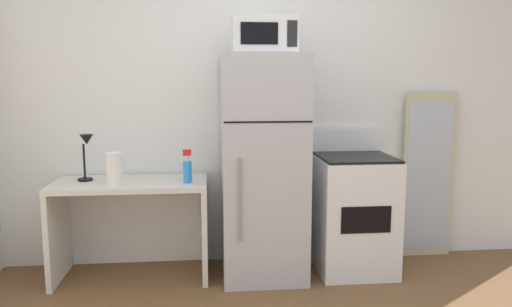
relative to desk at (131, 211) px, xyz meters
name	(u,v)px	position (x,y,z in m)	size (l,w,h in m)	color
wall_back_white	(267,105)	(1.08, 0.34, 0.78)	(5.00, 0.10, 2.60)	white
desk	(131,211)	(0.00, 0.00, 0.00)	(1.14, 0.55, 0.75)	silver
desk_lamp	(86,149)	(-0.32, 0.04, 0.47)	(0.14, 0.12, 0.35)	black
spray_bottle	(187,170)	(0.43, -0.10, 0.33)	(0.06, 0.06, 0.25)	#2D8CEA
paper_towel_roll	(114,169)	(-0.09, -0.15, 0.35)	(0.11, 0.11, 0.24)	white
refrigerator	(263,167)	(1.00, -0.04, 0.32)	(0.63, 0.66, 1.69)	#B7B7BC
microwave	(264,36)	(1.00, -0.06, 1.30)	(0.46, 0.35, 0.26)	silver
oven_range	(354,212)	(1.72, -0.02, -0.06)	(0.58, 0.61, 1.10)	white
leaning_mirror	(428,175)	(2.44, 0.23, 0.18)	(0.44, 0.03, 1.40)	#C6B793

